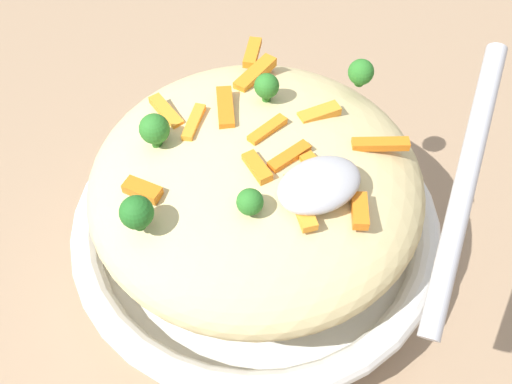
% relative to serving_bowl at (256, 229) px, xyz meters
% --- Properties ---
extents(ground_plane, '(2.40, 2.40, 0.00)m').
position_rel_serving_bowl_xyz_m(ground_plane, '(0.00, 0.00, -0.03)').
color(ground_plane, '#9E7F60').
extents(serving_bowl, '(0.28, 0.28, 0.05)m').
position_rel_serving_bowl_xyz_m(serving_bowl, '(0.00, 0.00, 0.00)').
color(serving_bowl, white).
rests_on(serving_bowl, ground_plane).
extents(pasta_mound, '(0.24, 0.24, 0.08)m').
position_rel_serving_bowl_xyz_m(pasta_mound, '(0.00, 0.00, 0.06)').
color(pasta_mound, '#DBC689').
rests_on(pasta_mound, serving_bowl).
extents(carrot_piece_0, '(0.02, 0.03, 0.01)m').
position_rel_serving_bowl_xyz_m(carrot_piece_0, '(-0.08, 0.01, 0.09)').
color(carrot_piece_0, orange).
rests_on(carrot_piece_0, pasta_mound).
extents(carrot_piece_1, '(0.03, 0.03, 0.01)m').
position_rel_serving_bowl_xyz_m(carrot_piece_1, '(0.05, 0.09, 0.09)').
color(carrot_piece_1, orange).
rests_on(carrot_piece_1, pasta_mound).
extents(carrot_piece_2, '(0.04, 0.03, 0.01)m').
position_rel_serving_bowl_xyz_m(carrot_piece_2, '(0.07, -0.04, 0.09)').
color(carrot_piece_2, orange).
rests_on(carrot_piece_2, pasta_mound).
extents(carrot_piece_3, '(0.01, 0.02, 0.01)m').
position_rel_serving_bowl_xyz_m(carrot_piece_3, '(-0.01, -0.02, 0.10)').
color(carrot_piece_3, orange).
rests_on(carrot_piece_3, pasta_mound).
extents(carrot_piece_4, '(0.02, 0.03, 0.01)m').
position_rel_serving_bowl_xyz_m(carrot_piece_4, '(0.03, -0.07, 0.09)').
color(carrot_piece_4, orange).
rests_on(carrot_piece_4, pasta_mound).
extents(carrot_piece_5, '(0.04, 0.03, 0.01)m').
position_rel_serving_bowl_xyz_m(carrot_piece_5, '(0.04, 0.06, 0.09)').
color(carrot_piece_5, orange).
rests_on(carrot_piece_5, pasta_mound).
extents(carrot_piece_6, '(0.02, 0.04, 0.01)m').
position_rel_serving_bowl_xyz_m(carrot_piece_6, '(-0.00, -0.05, 0.10)').
color(carrot_piece_6, orange).
rests_on(carrot_piece_6, pasta_mound).
extents(carrot_piece_7, '(0.03, 0.04, 0.01)m').
position_rel_serving_bowl_xyz_m(carrot_piece_7, '(0.00, 0.04, 0.10)').
color(carrot_piece_7, orange).
rests_on(carrot_piece_7, pasta_mound).
extents(carrot_piece_8, '(0.03, 0.01, 0.01)m').
position_rel_serving_bowl_xyz_m(carrot_piece_8, '(0.05, 0.01, 0.09)').
color(carrot_piece_8, orange).
rests_on(carrot_piece_8, pasta_mound).
extents(carrot_piece_9, '(0.01, 0.04, 0.01)m').
position_rel_serving_bowl_xyz_m(carrot_piece_9, '(-0.03, 0.06, 0.09)').
color(carrot_piece_9, orange).
rests_on(carrot_piece_9, pasta_mound).
extents(carrot_piece_10, '(0.03, 0.03, 0.01)m').
position_rel_serving_bowl_xyz_m(carrot_piece_10, '(-0.02, 0.04, 0.10)').
color(carrot_piece_10, orange).
rests_on(carrot_piece_10, pasta_mound).
extents(carrot_piece_11, '(0.03, 0.01, 0.01)m').
position_rel_serving_bowl_xyz_m(carrot_piece_11, '(0.01, -0.02, 0.10)').
color(carrot_piece_11, orange).
rests_on(carrot_piece_11, pasta_mound).
extents(carrot_piece_12, '(0.01, 0.03, 0.01)m').
position_rel_serving_bowl_xyz_m(carrot_piece_12, '(0.02, -0.04, 0.10)').
color(carrot_piece_12, orange).
rests_on(carrot_piece_12, pasta_mound).
extents(carrot_piece_13, '(0.03, 0.01, 0.01)m').
position_rel_serving_bowl_xyz_m(carrot_piece_13, '(0.01, 0.01, 0.10)').
color(carrot_piece_13, orange).
rests_on(carrot_piece_13, pasta_mound).
extents(broccoli_floret_0, '(0.02, 0.02, 0.02)m').
position_rel_serving_bowl_xyz_m(broccoli_floret_0, '(-0.09, -0.01, 0.10)').
color(broccoli_floret_0, '#205B1C').
rests_on(broccoli_floret_0, pasta_mound).
extents(broccoli_floret_1, '(0.02, 0.02, 0.02)m').
position_rel_serving_bowl_xyz_m(broccoli_floret_1, '(0.03, 0.04, 0.11)').
color(broccoli_floret_1, '#296820').
rests_on(broccoli_floret_1, pasta_mound).
extents(broccoli_floret_2, '(0.02, 0.02, 0.02)m').
position_rel_serving_bowl_xyz_m(broccoli_floret_2, '(0.10, 0.02, 0.10)').
color(broccoli_floret_2, '#296820').
rests_on(broccoli_floret_2, pasta_mound).
extents(broccoli_floret_3, '(0.02, 0.02, 0.02)m').
position_rel_serving_bowl_xyz_m(broccoli_floret_3, '(-0.03, -0.04, 0.10)').
color(broccoli_floret_3, '#296820').
rests_on(broccoli_floret_3, pasta_mound).
extents(broccoli_floret_4, '(0.02, 0.02, 0.03)m').
position_rel_serving_bowl_xyz_m(broccoli_floret_4, '(-0.05, 0.04, 0.11)').
color(broccoli_floret_4, '#296820').
rests_on(broccoli_floret_4, pasta_mound).
extents(serving_spoon, '(0.14, 0.14, 0.08)m').
position_rel_serving_bowl_xyz_m(serving_spoon, '(0.03, -0.07, 0.11)').
color(serving_spoon, '#B7B7BC').
rests_on(serving_spoon, pasta_mound).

